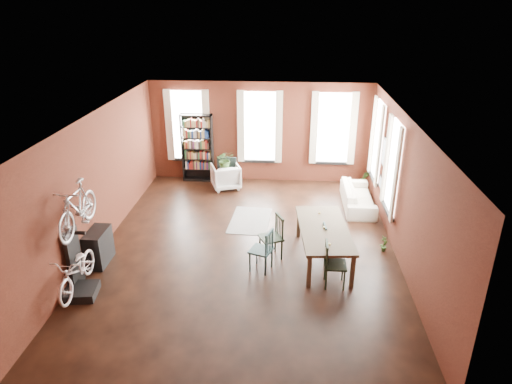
# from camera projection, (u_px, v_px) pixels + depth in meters

# --- Properties ---
(room) EXTENTS (9.00, 9.04, 3.22)m
(room) POSITION_uv_depth(u_px,v_px,m) (260.00, 156.00, 10.71)
(room) COLOR black
(room) RESTS_ON ground
(dining_table) EXTENTS (1.27, 2.44, 0.80)m
(dining_table) POSITION_uv_depth(u_px,v_px,m) (323.00, 244.00, 10.38)
(dining_table) COLOR #4B3E2D
(dining_table) RESTS_ON ground
(dining_chair_a) EXTENTS (0.58, 0.58, 0.98)m
(dining_chair_a) POSITION_uv_depth(u_px,v_px,m) (261.00, 250.00, 9.95)
(dining_chair_a) COLOR #1C3B3D
(dining_chair_a) RESTS_ON ground
(dining_chair_b) EXTENTS (0.63, 0.63, 1.03)m
(dining_chair_b) POSITION_uv_depth(u_px,v_px,m) (271.00, 237.00, 10.42)
(dining_chair_b) COLOR black
(dining_chair_b) RESTS_ON ground
(dining_chair_c) EXTENTS (0.46, 0.46, 0.99)m
(dining_chair_c) POSITION_uv_depth(u_px,v_px,m) (335.00, 265.00, 9.40)
(dining_chair_c) COLOR black
(dining_chair_c) RESTS_ON ground
(dining_chair_d) EXTENTS (0.42, 0.42, 0.84)m
(dining_chair_d) POSITION_uv_depth(u_px,v_px,m) (331.00, 241.00, 10.44)
(dining_chair_d) COLOR #1B3B3B
(dining_chair_d) RESTS_ON ground
(bookshelf) EXTENTS (1.00, 0.32, 2.20)m
(bookshelf) POSITION_uv_depth(u_px,v_px,m) (198.00, 148.00, 14.65)
(bookshelf) COLOR black
(bookshelf) RESTS_ON ground
(white_armchair) EXTENTS (1.05, 1.01, 0.85)m
(white_armchair) POSITION_uv_depth(u_px,v_px,m) (226.00, 175.00, 14.30)
(white_armchair) COLOR silver
(white_armchair) RESTS_ON ground
(cream_sofa) EXTENTS (0.61, 2.08, 0.81)m
(cream_sofa) POSITION_uv_depth(u_px,v_px,m) (358.00, 193.00, 13.03)
(cream_sofa) COLOR beige
(cream_sofa) RESTS_ON ground
(striped_rug) EXTENTS (1.14, 1.71, 0.01)m
(striped_rug) POSITION_uv_depth(u_px,v_px,m) (250.00, 220.00, 12.34)
(striped_rug) COLOR black
(striped_rug) RESTS_ON ground
(bike_trainer) EXTENTS (0.69, 0.69, 0.18)m
(bike_trainer) POSITION_uv_depth(u_px,v_px,m) (81.00, 292.00, 9.22)
(bike_trainer) COLOR black
(bike_trainer) RESTS_ON ground
(bike_wall_rack) EXTENTS (0.16, 0.60, 1.30)m
(bike_wall_rack) POSITION_uv_depth(u_px,v_px,m) (74.00, 258.00, 9.34)
(bike_wall_rack) COLOR black
(bike_wall_rack) RESTS_ON ground
(console_table) EXTENTS (0.40, 0.80, 0.80)m
(console_table) POSITION_uv_depth(u_px,v_px,m) (99.00, 247.00, 10.25)
(console_table) COLOR black
(console_table) RESTS_ON ground
(plant_stand) EXTENTS (0.44, 0.44, 0.66)m
(plant_stand) POSITION_uv_depth(u_px,v_px,m) (226.00, 179.00, 14.28)
(plant_stand) COLOR black
(plant_stand) RESTS_ON ground
(plant_by_sofa) EXTENTS (0.34, 0.58, 0.25)m
(plant_by_sofa) POSITION_uv_depth(u_px,v_px,m) (364.00, 184.00, 14.44)
(plant_by_sofa) COLOR #2E5D25
(plant_by_sofa) RESTS_ON ground
(plant_small) EXTENTS (0.45, 0.41, 0.14)m
(plant_small) POSITION_uv_depth(u_px,v_px,m) (383.00, 249.00, 10.83)
(plant_small) COLOR #336227
(plant_small) RESTS_ON ground
(bicycle_floor) EXTENTS (0.58, 0.86, 1.62)m
(bicycle_floor) POSITION_uv_depth(u_px,v_px,m) (74.00, 253.00, 8.86)
(bicycle_floor) COLOR silver
(bicycle_floor) RESTS_ON bike_trainer
(bicycle_hung) EXTENTS (0.47, 1.00, 1.66)m
(bicycle_hung) POSITION_uv_depth(u_px,v_px,m) (74.00, 192.00, 8.73)
(bicycle_hung) COLOR #A5A8AD
(bicycle_hung) RESTS_ON bike_wall_rack
(plant_on_stand) EXTENTS (0.68, 0.72, 0.46)m
(plant_on_stand) POSITION_uv_depth(u_px,v_px,m) (225.00, 162.00, 14.06)
(plant_on_stand) COLOR #304F1F
(plant_on_stand) RESTS_ON plant_stand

